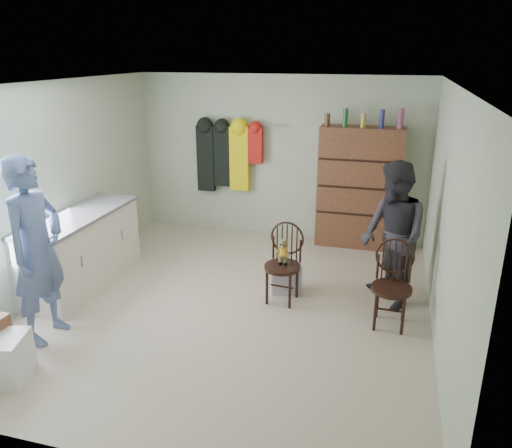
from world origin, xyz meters
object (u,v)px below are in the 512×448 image
(dresser, at_px, (359,188))
(chair_front, at_px, (284,258))
(chair_far, at_px, (393,281))
(counter, at_px, (82,250))

(dresser, bearing_deg, chair_front, -108.72)
(dresser, bearing_deg, chair_far, -76.31)
(chair_front, relative_size, dresser, 0.45)
(chair_front, bearing_deg, chair_far, -5.58)
(counter, relative_size, chair_front, 1.97)
(counter, relative_size, chair_far, 1.95)
(chair_front, relative_size, chair_far, 0.99)
(chair_far, bearing_deg, counter, -177.52)
(chair_front, bearing_deg, counter, -168.07)
(dresser, bearing_deg, counter, -144.31)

